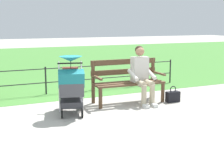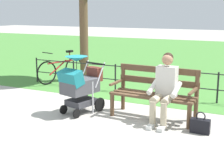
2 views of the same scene
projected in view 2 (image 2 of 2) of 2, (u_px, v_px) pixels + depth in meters
name	position (u px, v px, depth m)	size (l,w,h in m)	color
ground_plane	(110.00, 112.00, 6.35)	(60.00, 60.00, 0.00)	#ADA89E
grass_lawn	(196.00, 56.00, 14.12)	(40.00, 16.00, 0.01)	#478438
park_bench	(155.00, 90.00, 5.96)	(1.62, 0.66, 0.96)	brown
person_on_bench	(165.00, 87.00, 5.63)	(0.55, 0.74, 1.28)	tan
stroller	(80.00, 84.00, 6.21)	(0.70, 0.98, 1.15)	black
handbag	(200.00, 126.00, 5.25)	(0.32, 0.14, 0.37)	black
park_fence	(138.00, 77.00, 7.68)	(6.25, 0.04, 0.70)	black
bicycle	(61.00, 69.00, 9.03)	(0.58, 1.61, 0.89)	black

